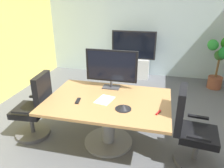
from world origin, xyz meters
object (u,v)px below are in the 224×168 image
object	(u,v)px
office_chair_left	(35,111)
remote_control	(78,101)
wall_display_unit	(133,62)
conference_table	(108,111)
potted_plant	(220,57)
tv_monitor	(111,67)
office_chair_right	(191,133)
conference_phone	(123,107)

from	to	relation	value
office_chair_left	remote_control	world-z (taller)	office_chair_left
wall_display_unit	remote_control	bearing A→B (deg)	-96.38
conference_table	potted_plant	size ratio (longest dim) A/B	1.36
tv_monitor	wall_display_unit	world-z (taller)	tv_monitor
wall_display_unit	office_chair_right	bearing A→B (deg)	-68.63
conference_phone	potted_plant	bearing A→B (deg)	58.39
conference_table	potted_plant	distance (m)	3.43
tv_monitor	potted_plant	distance (m)	3.13
wall_display_unit	potted_plant	xyz separation A→B (m)	(2.13, -0.32, 0.37)
office_chair_left	conference_phone	world-z (taller)	office_chair_left
conference_table	potted_plant	bearing A→B (deg)	52.60
tv_monitor	conference_phone	distance (m)	0.82
tv_monitor	potted_plant	world-z (taller)	tv_monitor
office_chair_right	remote_control	bearing A→B (deg)	96.95
remote_control	office_chair_right	bearing A→B (deg)	-8.63
office_chair_left	conference_phone	distance (m)	1.50
conference_table	wall_display_unit	distance (m)	3.04
office_chair_left	conference_phone	size ratio (longest dim) A/B	4.95
conference_phone	remote_control	bearing A→B (deg)	173.98
tv_monitor	wall_display_unit	distance (m)	2.67
office_chair_left	remote_control	size ratio (longest dim) A/B	6.41
wall_display_unit	potted_plant	distance (m)	2.19
office_chair_left	wall_display_unit	distance (m)	3.33
office_chair_left	wall_display_unit	bearing A→B (deg)	155.36
tv_monitor	potted_plant	bearing A→B (deg)	46.66
conference_phone	wall_display_unit	bearing A→B (deg)	95.69
conference_table	conference_phone	bearing A→B (deg)	-39.52
tv_monitor	remote_control	xyz separation A→B (m)	(-0.35, -0.60, -0.35)
potted_plant	conference_phone	distance (m)	3.45
conference_table	remote_control	size ratio (longest dim) A/B	10.61
office_chair_left	tv_monitor	distance (m)	1.42
wall_display_unit	conference_phone	bearing A→B (deg)	-84.31
office_chair_left	potted_plant	xyz separation A→B (m)	(3.27, 2.81, 0.36)
potted_plant	office_chair_left	bearing A→B (deg)	-139.26
office_chair_left	remote_control	xyz separation A→B (m)	(0.77, -0.06, 0.31)
office_chair_right	remote_control	world-z (taller)	office_chair_right
conference_table	office_chair_left	bearing A→B (deg)	-175.51
conference_table	tv_monitor	bearing A→B (deg)	97.43
conference_table	office_chair_left	xyz separation A→B (m)	(-1.19, -0.09, -0.11)
potted_plant	conference_phone	size ratio (longest dim) A/B	6.02
office_chair_right	wall_display_unit	size ratio (longest dim) A/B	0.83
conference_table	wall_display_unit	bearing A→B (deg)	91.05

